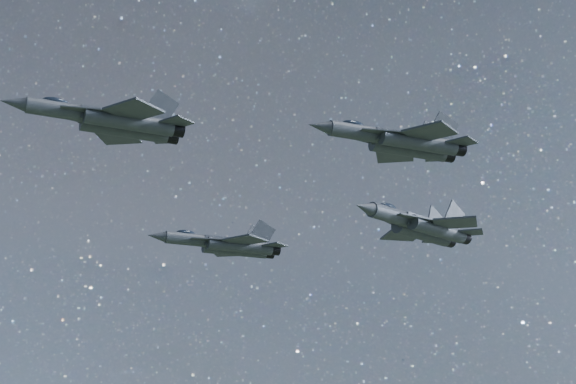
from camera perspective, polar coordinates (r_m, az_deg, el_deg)
jet_lead at (r=69.03m, az=-12.36°, el=4.98°), size 15.76×10.88×3.96m
jet_left at (r=94.31m, az=-4.36°, el=-3.76°), size 16.55×11.38×4.15m
jet_right at (r=70.50m, az=8.06°, el=3.58°), size 15.44×10.61×3.88m
jet_slot at (r=93.13m, az=9.47°, el=-2.42°), size 19.53×13.52×4.90m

